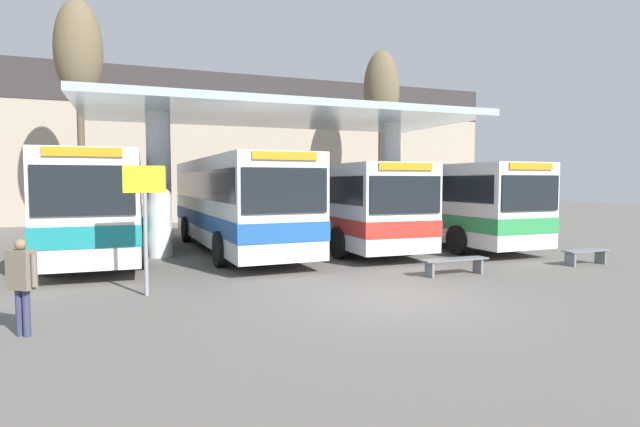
{
  "coord_description": "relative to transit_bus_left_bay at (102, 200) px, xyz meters",
  "views": [
    {
      "loc": [
        -5.31,
        -9.48,
        2.55
      ],
      "look_at": [
        0.0,
        4.5,
        1.6
      ],
      "focal_mm": 28.0,
      "sensor_mm": 36.0,
      "label": 1
    }
  ],
  "objects": [
    {
      "name": "ground_plane",
      "position": [
        6.24,
        -9.45,
        -1.91
      ],
      "size": [
        100.0,
        100.0,
        0.0
      ],
      "primitive_type": "plane",
      "color": "#605B56"
    },
    {
      "name": "townhouse_backdrop",
      "position": [
        6.24,
        13.77,
        3.66
      ],
      "size": [
        40.0,
        0.58,
        9.55
      ],
      "color": "tan",
      "rests_on": "ground_plane"
    },
    {
      "name": "station_canopy",
      "position": [
        6.24,
        -1.26,
        2.54
      ],
      "size": [
        13.82,
        6.63,
        5.12
      ],
      "color": "silver",
      "rests_on": "ground_plane"
    },
    {
      "name": "transit_bus_left_bay",
      "position": [
        0.0,
        0.0,
        0.0
      ],
      "size": [
        2.98,
        11.38,
        3.41
      ],
      "rotation": [
        0.0,
        0.0,
        3.12
      ],
      "color": "white",
      "rests_on": "ground_plane"
    },
    {
      "name": "transit_bus_center_bay",
      "position": [
        4.53,
        -0.34,
        -0.01
      ],
      "size": [
        3.21,
        11.89,
        3.38
      ],
      "rotation": [
        0.0,
        0.0,
        3.18
      ],
      "color": "silver",
      "rests_on": "ground_plane"
    },
    {
      "name": "transit_bus_right_bay",
      "position": [
        8.68,
        -0.44,
        -0.14
      ],
      "size": [
        2.97,
        11.13,
        3.15
      ],
      "rotation": [
        0.0,
        0.0,
        3.12
      ],
      "color": "silver",
      "rests_on": "ground_plane"
    },
    {
      "name": "transit_bus_far_right_bay",
      "position": [
        12.79,
        -1.2,
        -0.12
      ],
      "size": [
        2.95,
        10.51,
        3.19
      ],
      "rotation": [
        0.0,
        0.0,
        3.16
      ],
      "color": "white",
      "rests_on": "ground_plane"
    },
    {
      "name": "waiting_bench_near_pillar",
      "position": [
        13.98,
        -7.61,
        -1.57
      ],
      "size": [
        1.56,
        0.44,
        0.46
      ],
      "color": "slate",
      "rests_on": "ground_plane"
    },
    {
      "name": "waiting_bench_mid_platform",
      "position": [
        9.16,
        -7.61,
        -1.55
      ],
      "size": [
        1.97,
        0.44,
        0.46
      ],
      "color": "slate",
      "rests_on": "ground_plane"
    },
    {
      "name": "info_sign_platform",
      "position": [
        1.22,
        -7.23,
        0.17
      ],
      "size": [
        0.9,
        0.09,
        2.91
      ],
      "color": "gray",
      "rests_on": "ground_plane"
    },
    {
      "name": "pedestrian_waiting",
      "position": [
        -0.78,
        -9.6,
        -0.92
      ],
      "size": [
        0.53,
        0.44,
        1.61
      ],
      "rotation": [
        0.0,
        0.0,
        -0.63
      ],
      "color": "#333856",
      "rests_on": "ground_plane"
    },
    {
      "name": "poplar_tree_behind_left",
      "position": [
        -1.2,
        7.16,
        6.59
      ],
      "size": [
        2.14,
        2.14,
        11.03
      ],
      "color": "brown",
      "rests_on": "ground_plane"
    },
    {
      "name": "poplar_tree_behind_right",
      "position": [
        15.6,
        8.98,
        6.15
      ],
      "size": [
        2.23,
        2.23,
        10.65
      ],
      "color": "brown",
      "rests_on": "ground_plane"
    }
  ]
}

